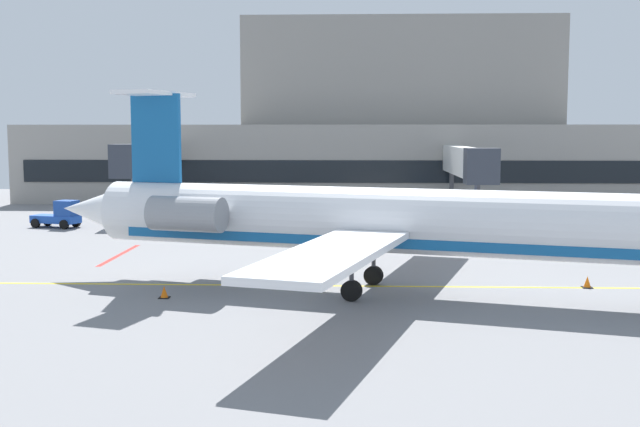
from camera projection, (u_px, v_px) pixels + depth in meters
name	position (u px, v px, depth m)	size (l,w,h in m)	color
ground	(284.00, 287.00, 36.91)	(120.00, 120.00, 0.11)	slate
terminal_building	(393.00, 135.00, 83.26)	(76.06, 14.80, 19.13)	gray
jet_bridge_west	(466.00, 162.00, 65.26)	(2.40, 19.44, 6.03)	silver
jet_bridge_east	(149.00, 159.00, 67.69)	(2.40, 16.74, 6.25)	silver
regional_jet	(383.00, 221.00, 34.86)	(33.50, 26.16, 9.18)	white
baggage_tug	(60.00, 215.00, 59.09)	(3.91, 2.55, 2.08)	#1E4CB2
pushback_tractor	(394.00, 227.00, 52.36)	(2.39, 3.20, 2.02)	#1E4CB2
belt_loader	(470.00, 216.00, 58.90)	(3.97, 2.54, 1.91)	#1E4CB2
fuel_tank	(386.00, 204.00, 64.47)	(7.64, 2.25, 2.23)	white
safety_cone_alpha	(587.00, 283.00, 36.51)	(0.47, 0.47, 0.55)	orange
safety_cone_bravo	(164.00, 293.00, 34.28)	(0.47, 0.47, 0.55)	orange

